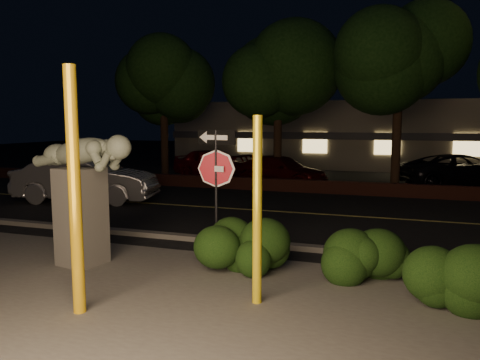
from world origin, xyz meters
name	(u,v)px	position (x,y,z in m)	size (l,w,h in m)	color
ground	(322,199)	(0.00, 10.00, 0.00)	(90.00, 90.00, 0.00)	black
patio	(202,315)	(0.00, -1.00, 0.01)	(14.00, 6.00, 0.02)	#4C4944
road	(306,213)	(0.00, 7.00, 0.01)	(80.00, 8.00, 0.01)	black
lane_marking	(306,213)	(0.00, 7.00, 0.02)	(80.00, 0.12, 0.01)	#BAAB4A
curb	(272,245)	(0.00, 2.90, 0.06)	(80.00, 0.25, 0.12)	#4C4944
brick_wall	(327,187)	(0.00, 11.30, 0.25)	(40.00, 0.35, 0.50)	#431D15
parking_lot	(344,177)	(0.00, 17.00, 0.01)	(40.00, 12.00, 0.01)	black
building	(358,134)	(0.00, 24.99, 2.00)	(22.00, 10.20, 4.00)	#706759
tree_far_a	(163,67)	(-8.00, 13.00, 5.34)	(4.60, 4.60, 7.43)	black
tree_far_b	(279,46)	(-2.50, 13.20, 6.05)	(5.20, 5.20, 8.41)	black
tree_far_c	(400,48)	(2.50, 12.80, 5.66)	(4.80, 4.80, 7.84)	black
yellow_pole_left	(75,193)	(-1.74, -1.51, 1.79)	(0.18, 0.18, 3.59)	yellow
yellow_pole_right	(257,212)	(0.62, -0.32, 1.45)	(0.14, 0.14, 2.90)	yellow
signpost	(216,169)	(-0.78, 1.53, 1.87)	(0.87, 0.24, 2.63)	black
sculpture	(82,185)	(-3.16, 0.48, 1.58)	(2.41, 1.04, 2.57)	#4C4944
hedge_center	(253,244)	(0.12, 1.10, 0.54)	(2.06, 0.97, 1.07)	black
hedge_right	(378,248)	(2.33, 1.33, 0.60)	(1.84, 0.99, 1.21)	black
hedge_far_right	(468,270)	(3.68, 0.59, 0.57)	(1.65, 1.03, 1.14)	black
silver_sedan	(86,179)	(-7.71, 6.63, 0.80)	(1.70, 4.87, 1.60)	silver
parked_car_red	(214,163)	(-6.10, 14.56, 0.74)	(1.75, 4.34, 1.48)	maroon
parked_car_darkred	(281,170)	(-2.37, 13.28, 0.64)	(1.78, 4.39, 1.27)	#400809
parked_car_dark	(463,171)	(5.24, 14.79, 0.71)	(2.37, 5.13, 1.43)	black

